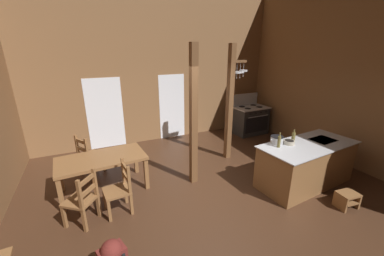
{
  "coord_description": "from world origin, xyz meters",
  "views": [
    {
      "loc": [
        -2.09,
        -3.41,
        2.84
      ],
      "look_at": [
        -0.14,
        0.91,
        1.21
      ],
      "focal_mm": 22.06,
      "sensor_mm": 36.0,
      "label": 1
    }
  ],
  "objects": [
    {
      "name": "step_stool",
      "position": [
        2.06,
        -1.21,
        0.18
      ],
      "size": [
        0.39,
        0.32,
        0.3
      ],
      "color": "brown",
      "rests_on": "ground_plane"
    },
    {
      "name": "bottle_short_on_counter",
      "position": [
        1.29,
        -0.15,
        1.06
      ],
      "size": [
        0.06,
        0.06,
        0.31
      ],
      "color": "brown",
      "rests_on": "kitchen_island"
    },
    {
      "name": "kitchen_island",
      "position": [
        2.0,
        -0.28,
        0.47
      ],
      "size": [
        2.24,
        1.15,
        0.94
      ],
      "color": "brown",
      "rests_on": "ground_plane"
    },
    {
      "name": "bottle_tall_on_counter",
      "position": [
        1.8,
        -0.03,
        1.04
      ],
      "size": [
        0.08,
        0.08,
        0.26
      ],
      "color": "brown",
      "rests_on": "kitchen_island"
    },
    {
      "name": "wall_right",
      "position": [
        3.79,
        0.0,
        2.29
      ],
      "size": [
        0.14,
        8.01,
        4.59
      ],
      "primitive_type": "cube",
      "color": "brown",
      "rests_on": "ground_plane"
    },
    {
      "name": "support_post_with_pot_rack",
      "position": [
        1.21,
        1.53,
        1.57
      ],
      "size": [
        0.56,
        0.24,
        2.94
      ],
      "color": "brown",
      "rests_on": "ground_plane"
    },
    {
      "name": "wall_back",
      "position": [
        0.0,
        3.68,
        2.29
      ],
      "size": [
        8.23,
        0.14,
        4.59
      ],
      "primitive_type": "cube",
      "color": "brown",
      "rests_on": "ground_plane"
    },
    {
      "name": "ladderback_chair_by_post",
      "position": [
        -2.23,
        2.16,
        0.45
      ],
      "size": [
        0.61,
        0.61,
        0.95
      ],
      "color": "brown",
      "rests_on": "ground_plane"
    },
    {
      "name": "ladderback_chair_near_window",
      "position": [
        -1.78,
        0.41,
        0.45
      ],
      "size": [
        0.48,
        0.48,
        0.95
      ],
      "color": "brown",
      "rests_on": "ground_plane"
    },
    {
      "name": "dining_table",
      "position": [
        -1.99,
        1.26,
        0.65
      ],
      "size": [
        1.77,
        1.03,
        0.74
      ],
      "color": "brown",
      "rests_on": "ground_plane"
    },
    {
      "name": "stove_range",
      "position": [
        2.93,
        2.87,
        0.48
      ],
      "size": [
        1.18,
        0.87,
        1.32
      ],
      "color": "#262626",
      "rests_on": "ground_plane"
    },
    {
      "name": "ground_plane",
      "position": [
        0.0,
        0.0,
        -0.05
      ],
      "size": [
        8.23,
        8.01,
        0.1
      ],
      "primitive_type": "cube",
      "color": "#422819"
    },
    {
      "name": "support_post_center",
      "position": [
        -0.16,
        0.79,
        1.47
      ],
      "size": [
        0.14,
        0.14,
        2.94
      ],
      "color": "brown",
      "rests_on": "ground_plane"
    },
    {
      "name": "glazed_door_back_left",
      "position": [
        -1.67,
        3.6,
        1.02
      ],
      "size": [
        1.0,
        0.01,
        2.05
      ],
      "primitive_type": "cube",
      "color": "white",
      "rests_on": "ground_plane"
    },
    {
      "name": "stockpot_on_counter",
      "position": [
        1.39,
        0.01,
        1.02
      ],
      "size": [
        0.33,
        0.26,
        0.16
      ],
      "color": "#B7BABF",
      "rests_on": "kitchen_island"
    },
    {
      "name": "ladderback_chair_at_table_end",
      "position": [
        -2.38,
        0.35,
        0.45
      ],
      "size": [
        0.62,
        0.62,
        0.95
      ],
      "color": "brown",
      "rests_on": "ground_plane"
    },
    {
      "name": "mixing_bowl_on_counter",
      "position": [
        1.61,
        -0.11,
        0.98
      ],
      "size": [
        0.22,
        0.22,
        0.08
      ],
      "color": "#B2A893",
      "rests_on": "kitchen_island"
    },
    {
      "name": "glazed_panel_back_right",
      "position": [
        0.37,
        3.6,
        1.02
      ],
      "size": [
        0.84,
        0.01,
        2.05
      ],
      "primitive_type": "cube",
      "color": "white",
      "rests_on": "ground_plane"
    }
  ]
}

